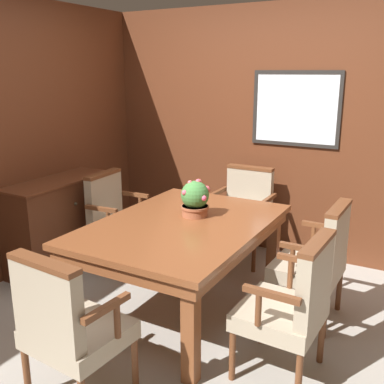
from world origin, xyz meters
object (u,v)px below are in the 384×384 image
object	(u,v)px
dining_table	(182,234)
chair_left_far	(116,217)
chair_head_near	(68,324)
chair_right_near	(292,302)
potted_plant	(195,199)
sideboard_cabinet	(61,223)
chair_head_far	(244,210)
chair_right_far	(317,258)

from	to	relation	value
dining_table	chair_left_far	distance (m)	1.04
chair_left_far	chair_head_near	bearing A→B (deg)	-153.11
chair_left_far	chair_right_near	distance (m)	2.07
chair_right_near	potted_plant	world-z (taller)	potted_plant
chair_right_near	sideboard_cabinet	bearing A→B (deg)	-100.29
chair_right_near	potted_plant	size ratio (longest dim) A/B	3.12
chair_head_near	potted_plant	bearing A→B (deg)	-87.13
chair_right_near	chair_head_far	bearing A→B (deg)	-146.21
chair_right_far	dining_table	bearing A→B (deg)	-68.15
potted_plant	chair_head_near	bearing A→B (deg)	-91.37
chair_right_far	chair_head_near	world-z (taller)	same
chair_head_far	chair_left_far	size ratio (longest dim) A/B	1.00
chair_head_far	potted_plant	world-z (taller)	potted_plant
chair_head_near	potted_plant	size ratio (longest dim) A/B	3.12
potted_plant	sideboard_cabinet	distance (m)	1.51
chair_right_near	chair_head_near	world-z (taller)	same
chair_right_far	chair_right_near	world-z (taller)	same
chair_left_far	chair_right_near	world-z (taller)	same
dining_table	chair_right_near	bearing A→B (deg)	-20.83
dining_table	chair_right_far	xyz separation A→B (m)	(0.94, 0.36, -0.14)
chair_right_near	chair_right_far	bearing A→B (deg)	-175.12
chair_right_far	potted_plant	xyz separation A→B (m)	(-0.93, -0.17, 0.37)
potted_plant	chair_head_far	bearing A→B (deg)	89.72
chair_head_far	chair_right_near	size ratio (longest dim) A/B	1.00
chair_right_far	sideboard_cabinet	bearing A→B (deg)	-84.29
chair_left_far	potted_plant	bearing A→B (deg)	-105.63
chair_right_far	potted_plant	world-z (taller)	potted_plant
chair_right_near	sideboard_cabinet	world-z (taller)	chair_right_near
chair_left_far	chair_right_near	bearing A→B (deg)	-115.08
chair_head_far	chair_left_far	xyz separation A→B (m)	(-0.97, -0.80, 0.00)
chair_right_near	potted_plant	bearing A→B (deg)	-117.76
dining_table	chair_left_far	bearing A→B (deg)	157.75
dining_table	chair_head_near	xyz separation A→B (m)	(-0.02, -1.19, -0.14)
chair_head_far	dining_table	bearing A→B (deg)	-90.34
potted_plant	sideboard_cabinet	xyz separation A→B (m)	(-1.45, -0.02, -0.44)
chair_right_far	chair_head_near	bearing A→B (deg)	-30.89
chair_head_far	chair_left_far	bearing A→B (deg)	-140.24
potted_plant	sideboard_cabinet	bearing A→B (deg)	-179.06
dining_table	sideboard_cabinet	world-z (taller)	sideboard_cabinet
chair_right_far	chair_right_near	bearing A→B (deg)	3.68
chair_right_near	chair_head_near	bearing A→B (deg)	-48.38
chair_head_near	potted_plant	world-z (taller)	potted_plant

